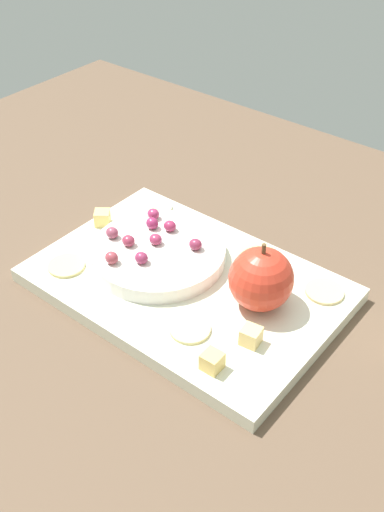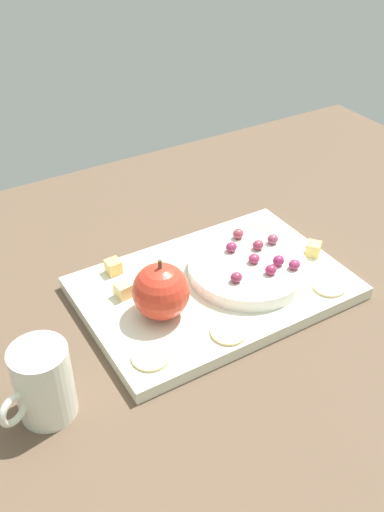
{
  "view_description": "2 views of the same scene",
  "coord_description": "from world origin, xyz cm",
  "px_view_note": "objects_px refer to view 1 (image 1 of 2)",
  "views": [
    {
      "loc": [
        39.57,
        -47.5,
        56.89
      ],
      "look_at": [
        2.93,
        -1.89,
        10.8
      ],
      "focal_mm": 42.93,
      "sensor_mm": 36.0,
      "label": 1
    },
    {
      "loc": [
        38.31,
        52.18,
        58.83
      ],
      "look_at": [
        4.93,
        -3.46,
        11.63
      ],
      "focal_mm": 40.24,
      "sensor_mm": 36.0,
      "label": 2
    }
  ],
  "objects_px": {
    "cracker_4": "(258,253)",
    "grape_6": "(112,258)",
    "platter": "(187,285)",
    "grape_0": "(141,258)",
    "grape_7": "(170,226)",
    "cracker_3": "(66,266)",
    "grape_3": "(153,214)",
    "serving_dish": "(158,254)",
    "cracker_0": "(156,208)",
    "grape_8": "(128,241)",
    "apple_whole": "(261,279)",
    "grape_4": "(156,239)",
    "grape_2": "(152,223)",
    "grape_5": "(195,244)",
    "cheese_cube_0": "(251,336)",
    "cheese_cube_2": "(212,361)",
    "cheese_cube_1": "(100,219)",
    "cracker_1": "(325,292)",
    "grape_1": "(112,233)",
    "cracker_2": "(190,329)"
  },
  "relations": [
    {
      "from": "cracker_4",
      "to": "grape_6",
      "type": "relative_size",
      "value": 2.75
    },
    {
      "from": "platter",
      "to": "grape_0",
      "type": "bearing_deg",
      "value": -148.96
    },
    {
      "from": "grape_7",
      "to": "grape_6",
      "type": "bearing_deg",
      "value": -96.81
    },
    {
      "from": "cracker_3",
      "to": "grape_3",
      "type": "relative_size",
      "value": 2.75
    },
    {
      "from": "serving_dish",
      "to": "cracker_0",
      "type": "height_order",
      "value": "serving_dish"
    },
    {
      "from": "serving_dish",
      "to": "grape_8",
      "type": "distance_m",
      "value": 0.04
    },
    {
      "from": "apple_whole",
      "to": "grape_4",
      "type": "distance_m",
      "value": 0.16
    },
    {
      "from": "grape_2",
      "to": "grape_7",
      "type": "height_order",
      "value": "grape_2"
    },
    {
      "from": "cracker_3",
      "to": "grape_5",
      "type": "relative_size",
      "value": 2.75
    },
    {
      "from": "serving_dish",
      "to": "cheese_cube_0",
      "type": "bearing_deg",
      "value": -14.97
    },
    {
      "from": "grape_4",
      "to": "grape_7",
      "type": "distance_m",
      "value": 0.03
    },
    {
      "from": "cheese_cube_2",
      "to": "grape_7",
      "type": "distance_m",
      "value": 0.23
    },
    {
      "from": "cheese_cube_1",
      "to": "cracker_3",
      "type": "height_order",
      "value": "cheese_cube_1"
    },
    {
      "from": "serving_dish",
      "to": "grape_6",
      "type": "bearing_deg",
      "value": -111.78
    },
    {
      "from": "cheese_cube_2",
      "to": "cracker_1",
      "type": "bearing_deg",
      "value": 79.35
    },
    {
      "from": "grape_1",
      "to": "grape_2",
      "type": "xyz_separation_m",
      "value": [
        0.03,
        0.05,
        0.0
      ]
    },
    {
      "from": "apple_whole",
      "to": "grape_3",
      "type": "bearing_deg",
      "value": 170.56
    },
    {
      "from": "grape_3",
      "to": "cracker_3",
      "type": "bearing_deg",
      "value": -104.66
    },
    {
      "from": "platter",
      "to": "cracker_3",
      "type": "xyz_separation_m",
      "value": [
        -0.14,
        -0.08,
        0.01
      ]
    },
    {
      "from": "platter",
      "to": "cracker_4",
      "type": "distance_m",
      "value": 0.11
    },
    {
      "from": "cheese_cube_1",
      "to": "cheese_cube_2",
      "type": "xyz_separation_m",
      "value": [
        0.28,
        -0.11,
        0.0
      ]
    },
    {
      "from": "cracker_4",
      "to": "grape_2",
      "type": "bearing_deg",
      "value": -153.48
    },
    {
      "from": "cheese_cube_2",
      "to": "cracker_4",
      "type": "height_order",
      "value": "cheese_cube_2"
    },
    {
      "from": "cheese_cube_0",
      "to": "grape_1",
      "type": "xyz_separation_m",
      "value": [
        -0.24,
        0.03,
        0.02
      ]
    },
    {
      "from": "platter",
      "to": "grape_7",
      "type": "height_order",
      "value": "grape_7"
    },
    {
      "from": "cheese_cube_0",
      "to": "grape_7",
      "type": "relative_size",
      "value": 1.2
    },
    {
      "from": "cheese_cube_0",
      "to": "cracker_2",
      "type": "xyz_separation_m",
      "value": [
        -0.07,
        -0.03,
        -0.01
      ]
    },
    {
      "from": "apple_whole",
      "to": "grape_3",
      "type": "xyz_separation_m",
      "value": [
        -0.2,
        0.03,
        -0.01
      ]
    },
    {
      "from": "grape_2",
      "to": "grape_3",
      "type": "distance_m",
      "value": 0.02
    },
    {
      "from": "serving_dish",
      "to": "grape_3",
      "type": "relative_size",
      "value": 10.05
    },
    {
      "from": "grape_0",
      "to": "cheese_cube_2",
      "type": "bearing_deg",
      "value": -22.65
    },
    {
      "from": "grape_0",
      "to": "grape_3",
      "type": "distance_m",
      "value": 0.1
    },
    {
      "from": "grape_0",
      "to": "platter",
      "type": "bearing_deg",
      "value": 31.04
    },
    {
      "from": "grape_5",
      "to": "grape_7",
      "type": "bearing_deg",
      "value": 168.52
    },
    {
      "from": "cheese_cube_2",
      "to": "grape_7",
      "type": "bearing_deg",
      "value": 141.59
    },
    {
      "from": "cheese_cube_0",
      "to": "grape_3",
      "type": "relative_size",
      "value": 1.2
    },
    {
      "from": "cheese_cube_0",
      "to": "grape_3",
      "type": "height_order",
      "value": "grape_3"
    },
    {
      "from": "cheese_cube_0",
      "to": "cracker_4",
      "type": "height_order",
      "value": "cheese_cube_0"
    },
    {
      "from": "cracker_2",
      "to": "grape_5",
      "type": "xyz_separation_m",
      "value": [
        -0.07,
        0.1,
        0.03
      ]
    },
    {
      "from": "grape_8",
      "to": "cracker_4",
      "type": "bearing_deg",
      "value": 41.33
    },
    {
      "from": "cheese_cube_0",
      "to": "cracker_2",
      "type": "distance_m",
      "value": 0.07
    },
    {
      "from": "apple_whole",
      "to": "cracker_0",
      "type": "bearing_deg",
      "value": 162.29
    },
    {
      "from": "cracker_2",
      "to": "grape_5",
      "type": "height_order",
      "value": "grape_5"
    },
    {
      "from": "serving_dish",
      "to": "cheese_cube_1",
      "type": "height_order",
      "value": "same"
    },
    {
      "from": "cracker_2",
      "to": "grape_7",
      "type": "bearing_deg",
      "value": 138.02
    },
    {
      "from": "cheese_cube_1",
      "to": "grape_4",
      "type": "height_order",
      "value": "grape_4"
    },
    {
      "from": "cracker_2",
      "to": "grape_7",
      "type": "height_order",
      "value": "grape_7"
    },
    {
      "from": "cracker_0",
      "to": "grape_0",
      "type": "bearing_deg",
      "value": -54.92
    },
    {
      "from": "platter",
      "to": "apple_whole",
      "type": "height_order",
      "value": "apple_whole"
    },
    {
      "from": "cheese_cube_1",
      "to": "cracker_0",
      "type": "xyz_separation_m",
      "value": [
        0.03,
        0.08,
        -0.01
      ]
    }
  ]
}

